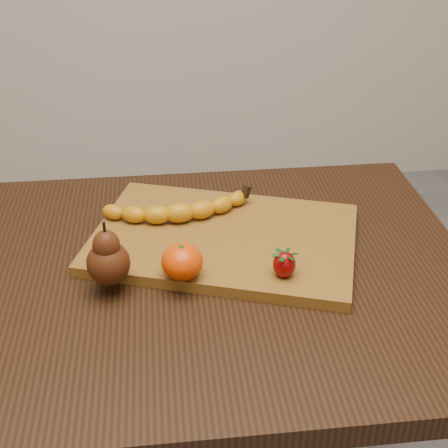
{
  "coord_description": "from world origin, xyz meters",
  "views": [
    {
      "loc": [
        -0.01,
        -0.84,
        1.36
      ],
      "look_at": [
        0.09,
        0.07,
        0.8
      ],
      "focal_mm": 50.0,
      "sensor_mm": 36.0,
      "label": 1
    }
  ],
  "objects_px": {
    "table": "(178,315)",
    "mandarin": "(182,262)",
    "cutting_board": "(224,239)",
    "pear": "(107,253)"
  },
  "relations": [
    {
      "from": "table",
      "to": "mandarin",
      "type": "height_order",
      "value": "mandarin"
    },
    {
      "from": "cutting_board",
      "to": "mandarin",
      "type": "distance_m",
      "value": 0.15
    },
    {
      "from": "cutting_board",
      "to": "pear",
      "type": "bearing_deg",
      "value": -130.47
    },
    {
      "from": "mandarin",
      "to": "cutting_board",
      "type": "bearing_deg",
      "value": 56.06
    },
    {
      "from": "table",
      "to": "cutting_board",
      "type": "distance_m",
      "value": 0.16
    },
    {
      "from": "table",
      "to": "pear",
      "type": "bearing_deg",
      "value": -155.13
    },
    {
      "from": "cutting_board",
      "to": "pear",
      "type": "height_order",
      "value": "pear"
    },
    {
      "from": "pear",
      "to": "cutting_board",
      "type": "bearing_deg",
      "value": 31.31
    },
    {
      "from": "table",
      "to": "cutting_board",
      "type": "bearing_deg",
      "value": 37.73
    },
    {
      "from": "pear",
      "to": "table",
      "type": "bearing_deg",
      "value": 24.87
    }
  ]
}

